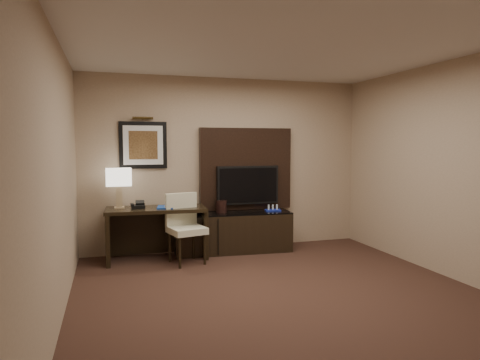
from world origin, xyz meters
name	(u,v)px	position (x,y,z in m)	size (l,w,h in m)	color
floor	(289,302)	(0.00, 0.00, -0.01)	(4.50, 5.00, 0.01)	#351F18
ceiling	(292,41)	(0.00, 0.00, 2.70)	(4.50, 5.00, 0.01)	silver
wall_back	(227,164)	(0.00, 2.50, 1.35)	(4.50, 0.01, 2.70)	tan
wall_left	(55,180)	(-2.25, 0.00, 1.35)	(0.01, 5.00, 2.70)	tan
wall_right	(465,171)	(2.25, 0.00, 1.35)	(0.01, 5.00, 2.70)	tan
desk	(157,234)	(-1.16, 2.11, 0.38)	(1.41, 0.60, 0.76)	black
credenza	(233,232)	(0.02, 2.20, 0.31)	(1.79, 0.50, 0.62)	black
tv_wall_panel	(246,169)	(0.30, 2.44, 1.27)	(1.50, 0.12, 1.30)	black
tv	(248,185)	(0.30, 2.34, 1.02)	(1.00, 0.08, 0.60)	black
artwork	(143,145)	(-1.30, 2.48, 1.65)	(0.70, 0.04, 0.70)	black
picture_light	(143,118)	(-1.30, 2.44, 2.05)	(0.04, 0.04, 0.30)	#3C2D13
desk_chair	(187,229)	(-0.78, 1.77, 0.48)	(0.46, 0.53, 0.96)	beige
table_lamp	(119,187)	(-1.67, 2.21, 1.06)	(0.38, 0.22, 0.62)	tan
desk_phone	(138,205)	(-1.42, 2.10, 0.80)	(0.19, 0.17, 0.09)	black
blue_folder	(165,207)	(-1.03, 2.05, 0.76)	(0.23, 0.30, 0.02)	navy
book	(163,201)	(-1.07, 2.06, 0.86)	(0.15, 0.02, 0.21)	#B7A18F
water_bottle	(181,200)	(-0.79, 2.16, 0.84)	(0.06, 0.06, 0.17)	silver
ice_bucket	(221,206)	(-0.16, 2.24, 0.71)	(0.17, 0.17, 0.19)	black
minibar_tray	(273,208)	(0.66, 2.17, 0.66)	(0.24, 0.14, 0.09)	#172597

